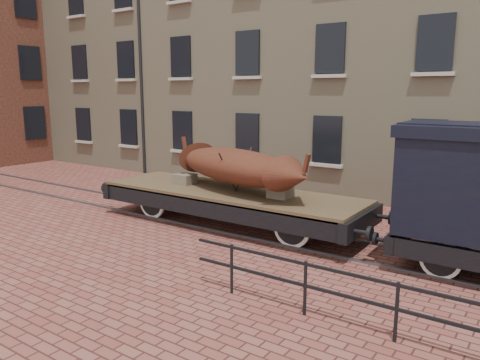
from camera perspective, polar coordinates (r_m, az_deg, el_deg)
The scene contains 5 objects.
ground at distance 14.06m, azimuth -1.92°, elevation -5.43°, with size 90.00×90.00×0.00m, color brown.
warehouse_cream at distance 21.64m, azimuth 21.95°, elevation 18.21°, with size 40.00×10.19×14.00m.
rail_track at distance 14.05m, azimuth -1.92°, elevation -5.31°, with size 30.00×1.52×0.06m.
flatcar_wagon at distance 13.74m, azimuth -1.31°, elevation -2.12°, with size 9.11×2.47×1.38m.
iron_boat at distance 13.42m, azimuth -0.50°, elevation 1.73°, with size 5.58×2.85×1.39m.
Camera 1 is at (8.06, -10.83, 3.93)m, focal length 35.00 mm.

